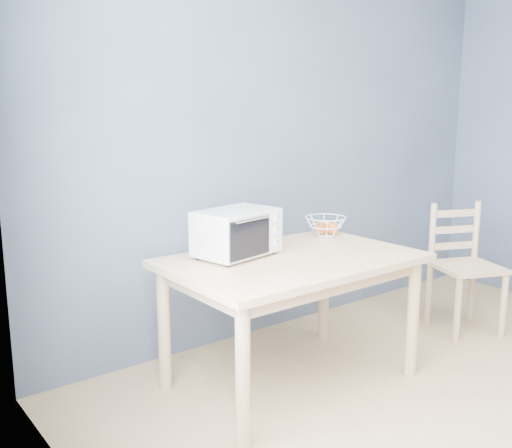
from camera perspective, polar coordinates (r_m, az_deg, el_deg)
dining_table at (r=3.22m, az=3.65°, el=-5.03°), size 1.40×0.90×0.75m
toaster_oven at (r=3.15m, az=-2.16°, el=-0.86°), size 0.50×0.41×0.26m
fruit_basket at (r=3.75m, az=6.91°, el=-0.19°), size 0.29×0.29×0.12m
dining_chair at (r=4.35m, az=20.04°, el=-4.20°), size 0.55×0.55×0.90m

